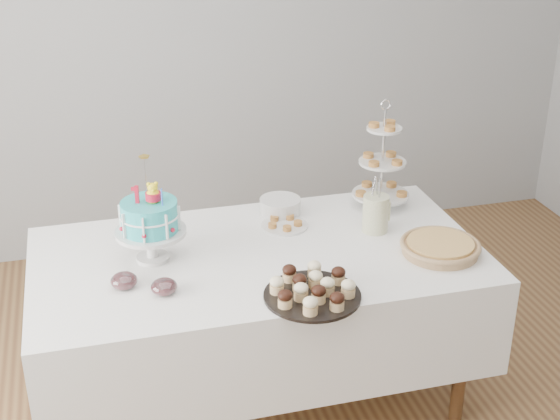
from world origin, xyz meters
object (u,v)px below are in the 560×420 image
object	(u,v)px
tiered_stand	(382,163)
plate_stack	(280,206)
table	(259,299)
cupcake_tray	(312,288)
birthday_cake	(151,233)
jam_bowl_b	(164,287)
pie	(440,247)
pastry_plate	(284,224)
jam_bowl_a	(124,281)
utensil_pitcher	(376,212)

from	to	relation	value
tiered_stand	plate_stack	distance (m)	0.53
table	cupcake_tray	xyz separation A→B (m)	(0.12, -0.40, 0.27)
birthday_cake	jam_bowl_b	world-z (taller)	birthday_cake
pie	plate_stack	size ratio (longest dim) A/B	1.78
birthday_cake	pastry_plate	size ratio (longest dim) A/B	2.13
pie	tiered_stand	distance (m)	0.56
cupcake_tray	jam_bowl_a	distance (m)	0.74
cupcake_tray	plate_stack	xyz separation A→B (m)	(0.08, 0.76, -0.00)
pastry_plate	jam_bowl_b	xyz separation A→B (m)	(-0.61, -0.45, 0.02)
birthday_cake	utensil_pitcher	bearing A→B (deg)	18.51
birthday_cake	cupcake_tray	distance (m)	0.73
birthday_cake	cupcake_tray	bearing A→B (deg)	-21.79
table	pie	bearing A→B (deg)	-14.65
pastry_plate	table	bearing A→B (deg)	-128.52
pie	utensil_pitcher	xyz separation A→B (m)	(-0.19, 0.27, 0.06)
tiered_stand	pie	bearing A→B (deg)	-82.87
birthday_cake	utensil_pitcher	distance (m)	1.01
pie	jam_bowl_b	size ratio (longest dim) A/B	3.31
cupcake_tray	jam_bowl_b	xyz separation A→B (m)	(-0.55, 0.18, -0.01)
jam_bowl_a	table	bearing A→B (deg)	13.34
pie	pastry_plate	distance (m)	0.71
plate_stack	jam_bowl_b	distance (m)	0.86
utensil_pitcher	pastry_plate	bearing A→B (deg)	179.72
table	tiered_stand	xyz separation A→B (m)	(0.69, 0.33, 0.45)
table	tiered_stand	distance (m)	0.89
jam_bowl_a	utensil_pitcher	bearing A→B (deg)	10.61
cupcake_tray	utensil_pitcher	xyz separation A→B (m)	(0.44, 0.48, 0.05)
cupcake_tray	pie	bearing A→B (deg)	17.71
table	plate_stack	distance (m)	0.49
cupcake_tray	jam_bowl_b	bearing A→B (deg)	162.20
cupcake_tray	tiered_stand	bearing A→B (deg)	51.99
jam_bowl_b	utensil_pitcher	bearing A→B (deg)	16.81
birthday_cake	pastry_plate	bearing A→B (deg)	32.17
birthday_cake	jam_bowl_a	xyz separation A→B (m)	(-0.14, -0.20, -0.09)
tiered_stand	jam_bowl_a	distance (m)	1.36
table	plate_stack	world-z (taller)	plate_stack
pastry_plate	jam_bowl_b	size ratio (longest dim) A/B	2.06
tiered_stand	jam_bowl_b	bearing A→B (deg)	-153.74
tiered_stand	jam_bowl_a	world-z (taller)	tiered_stand
pie	jam_bowl_a	xyz separation A→B (m)	(-1.33, 0.06, -0.00)
jam_bowl_b	utensil_pitcher	world-z (taller)	utensil_pitcher
tiered_stand	plate_stack	size ratio (longest dim) A/B	2.75
table	birthday_cake	world-z (taller)	birthday_cake
table	utensil_pitcher	xyz separation A→B (m)	(0.56, 0.08, 0.32)
pie	utensil_pitcher	world-z (taller)	utensil_pitcher
plate_stack	pastry_plate	xyz separation A→B (m)	(-0.02, -0.14, -0.02)
utensil_pitcher	table	bearing A→B (deg)	-151.78
jam_bowl_b	cupcake_tray	bearing A→B (deg)	-17.80
pie	tiered_stand	world-z (taller)	tiered_stand
birthday_cake	jam_bowl_a	distance (m)	0.26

